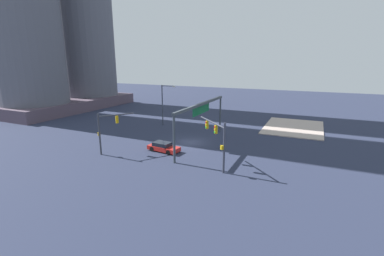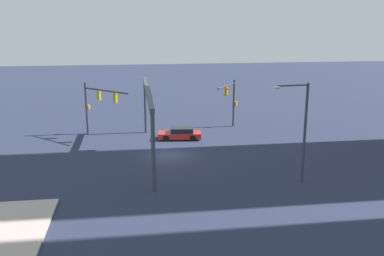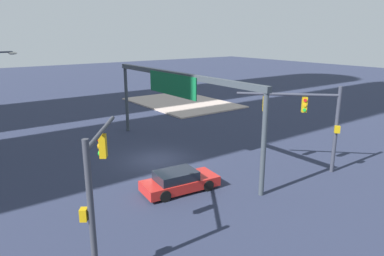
{
  "view_description": "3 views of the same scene",
  "coord_description": "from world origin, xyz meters",
  "px_view_note": "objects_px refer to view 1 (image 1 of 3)",
  "views": [
    {
      "loc": [
        -34.27,
        -16.13,
        11.71
      ],
      "look_at": [
        -0.86,
        -0.74,
        2.46
      ],
      "focal_mm": 25.08,
      "sensor_mm": 36.0,
      "label": 1
    },
    {
      "loc": [
        36.22,
        -3.06,
        11.77
      ],
      "look_at": [
        -1.02,
        2.17,
        2.16
      ],
      "focal_mm": 39.61,
      "sensor_mm": 36.0,
      "label": 2
    },
    {
      "loc": [
        -20.26,
        11.71,
        8.61
      ],
      "look_at": [
        -1.58,
        -1.94,
        2.35
      ],
      "focal_mm": 32.94,
      "sensor_mm": 36.0,
      "label": 3
    }
  ],
  "objects_px": {
    "traffic_signal_opposite_side": "(107,127)",
    "streetlamp_curved_arm": "(164,102)",
    "sedan_car_approaching": "(163,147)",
    "traffic_signal_near_corner": "(217,135)"
  },
  "relations": [
    {
      "from": "traffic_signal_opposite_side",
      "to": "streetlamp_curved_arm",
      "type": "distance_m",
      "value": 16.68
    },
    {
      "from": "sedan_car_approaching",
      "to": "traffic_signal_opposite_side",
      "type": "bearing_deg",
      "value": -142.55
    },
    {
      "from": "streetlamp_curved_arm",
      "to": "sedan_car_approaching",
      "type": "distance_m",
      "value": 15.38
    },
    {
      "from": "traffic_signal_near_corner",
      "to": "sedan_car_approaching",
      "type": "bearing_deg",
      "value": 28.68
    },
    {
      "from": "traffic_signal_near_corner",
      "to": "sedan_car_approaching",
      "type": "distance_m",
      "value": 9.2
    },
    {
      "from": "streetlamp_curved_arm",
      "to": "sedan_car_approaching",
      "type": "relative_size",
      "value": 1.66
    },
    {
      "from": "traffic_signal_opposite_side",
      "to": "sedan_car_approaching",
      "type": "bearing_deg",
      "value": -24.2
    },
    {
      "from": "traffic_signal_near_corner",
      "to": "traffic_signal_opposite_side",
      "type": "height_order",
      "value": "traffic_signal_near_corner"
    },
    {
      "from": "streetlamp_curved_arm",
      "to": "traffic_signal_near_corner",
      "type": "bearing_deg",
      "value": -50.36
    },
    {
      "from": "traffic_signal_near_corner",
      "to": "streetlamp_curved_arm",
      "type": "height_order",
      "value": "streetlamp_curved_arm"
    }
  ]
}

